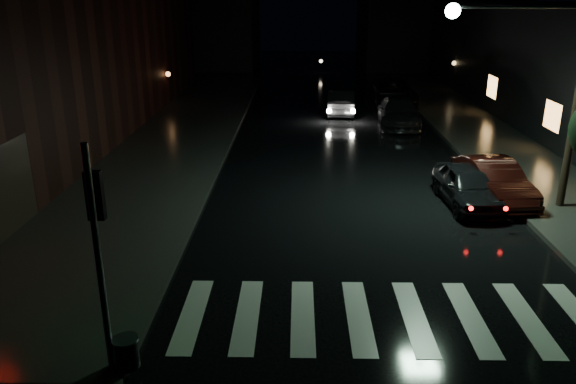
# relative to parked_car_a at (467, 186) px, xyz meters

# --- Properties ---
(ground) EXTENTS (120.00, 120.00, 0.00)m
(ground) POSITION_rel_parked_car_a_xyz_m (-6.60, -7.37, -0.65)
(ground) COLOR black
(ground) RESTS_ON ground
(sidewalk_left) EXTENTS (6.00, 44.00, 0.15)m
(sidewalk_left) POSITION_rel_parked_car_a_xyz_m (-11.60, 6.63, -0.57)
(sidewalk_left) COLOR #282826
(sidewalk_left) RESTS_ON ground
(sidewalk_right) EXTENTS (4.00, 44.00, 0.15)m
(sidewalk_right) POSITION_rel_parked_car_a_xyz_m (3.40, 6.63, -0.57)
(sidewalk_right) COLOR #282826
(sidewalk_right) RESTS_ON ground
(building_left) EXTENTS (10.00, 36.00, 7.00)m
(building_left) POSITION_rel_parked_car_a_xyz_m (-18.60, 8.63, 2.85)
(building_left) COLOR black
(building_left) RESTS_ON ground
(building_far_left) EXTENTS (14.00, 10.00, 8.00)m
(building_far_left) POSITION_rel_parked_car_a_xyz_m (-16.60, 37.63, 3.35)
(building_far_left) COLOR black
(building_far_left) RESTS_ON ground
(building_far_right) EXTENTS (14.00, 10.00, 7.00)m
(building_far_right) POSITION_rel_parked_car_a_xyz_m (7.40, 37.63, 2.85)
(building_far_right) COLOR black
(building_far_right) RESTS_ON ground
(crosswalk) EXTENTS (9.00, 3.00, 0.01)m
(crosswalk) POSITION_rel_parked_car_a_xyz_m (-3.60, -6.87, -0.64)
(crosswalk) COLOR beige
(crosswalk) RESTS_ON ground
(signal_pole_corner) EXTENTS (0.68, 0.61, 4.20)m
(signal_pole_corner) POSITION_rel_parked_car_a_xyz_m (-8.74, -8.83, 0.89)
(signal_pole_corner) COLOR slate
(signal_pole_corner) RESTS_ON ground
(utility_pole) EXTENTS (4.92, 0.44, 8.00)m
(utility_pole) POSITION_rel_parked_car_a_xyz_m (2.23, -0.37, 3.95)
(utility_pole) COLOR black
(utility_pole) RESTS_ON ground
(parked_car_a) EXTENTS (1.71, 3.88, 1.30)m
(parked_car_a) POSITION_rel_parked_car_a_xyz_m (0.00, 0.00, 0.00)
(parked_car_a) COLOR black
(parked_car_a) RESTS_ON ground
(parked_car_b) EXTENTS (1.91, 4.28, 1.36)m
(parked_car_b) POSITION_rel_parked_car_a_xyz_m (1.00, 0.51, 0.03)
(parked_car_b) COLOR black
(parked_car_b) RESTS_ON ground
(parked_car_c) EXTENTS (2.35, 5.04, 1.42)m
(parked_car_c) POSITION_rel_parked_car_a_xyz_m (-0.27, 11.81, 0.06)
(parked_car_c) COLOR black
(parked_car_c) RESTS_ON ground
(parked_car_d) EXTENTS (2.68, 5.56, 1.53)m
(parked_car_d) POSITION_rel_parked_car_a_xyz_m (0.42, 17.90, 0.11)
(parked_car_d) COLOR black
(parked_car_d) RESTS_ON ground
(oncoming_car) EXTENTS (1.74, 4.30, 1.39)m
(oncoming_car) POSITION_rel_parked_car_a_xyz_m (-3.10, 14.74, 0.05)
(oncoming_car) COLOR black
(oncoming_car) RESTS_ON ground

